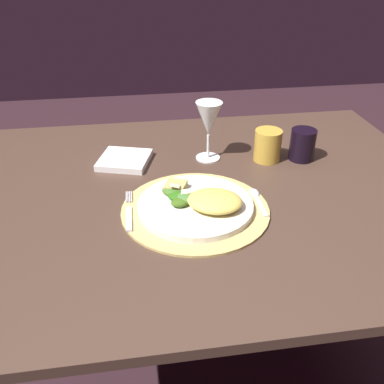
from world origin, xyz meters
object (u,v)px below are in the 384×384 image
fork (129,212)px  dark_tumbler (302,145)px  wine_glass (209,121)px  dining_table (207,235)px  amber_tumbler (268,145)px  dinner_plate (195,206)px  napkin (125,160)px  spoon (256,197)px

fork → dark_tumbler: (0.48, 0.21, 0.03)m
wine_glass → dark_tumbler: size_ratio=1.89×
fork → dining_table: bearing=24.4°
fork → amber_tumbler: size_ratio=1.83×
dinner_plate → fork: 0.15m
fork → napkin: napkin is taller
amber_tumbler → dining_table: bearing=-144.9°
fork → amber_tumbler: amber_tumbler is taller
spoon → dining_table: bearing=146.1°
fork → wine_glass: wine_glass is taller
spoon → napkin: (-0.30, 0.24, 0.00)m
dining_table → wine_glass: 0.30m
wine_glass → dining_table: bearing=-100.6°
napkin → dining_table: bearing=-40.8°
dinner_plate → fork: (-0.15, 0.00, -0.00)m
napkin → amber_tumbler: size_ratio=1.49×
dining_table → wine_glass: (0.03, 0.17, 0.25)m
fork → amber_tumbler: 0.45m
dining_table → amber_tumbler: 0.30m
amber_tumbler → spoon: bearing=-113.1°
dining_table → spoon: (0.10, -0.07, 0.15)m
wine_glass → dark_tumbler: bearing=-9.1°
fork → wine_glass: size_ratio=0.98×
dark_tumbler → napkin: bearing=174.3°
fork → wine_glass: 0.36m
wine_glass → fork: bearing=-131.6°
spoon → napkin: size_ratio=0.94×
dinner_plate → spoon: (0.15, 0.02, -0.00)m
dinner_plate → napkin: 0.31m
dinner_plate → fork: dinner_plate is taller
spoon → dark_tumbler: dark_tumbler is taller
wine_glass → dark_tumbler: 0.27m
wine_glass → amber_tumbler: (0.16, -0.03, -0.07)m
dinner_plate → wine_glass: bearing=73.4°
spoon → amber_tumbler: bearing=66.9°
spoon → amber_tumbler: 0.22m
napkin → wine_glass: bearing=-1.9°
amber_tumbler → dark_tumbler: size_ratio=1.00×
dark_tumbler → fork: bearing=-156.2°
dinner_plate → dark_tumbler: 0.40m
napkin → dark_tumbler: size_ratio=1.50×
napkin → amber_tumbler: (0.39, -0.04, 0.03)m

